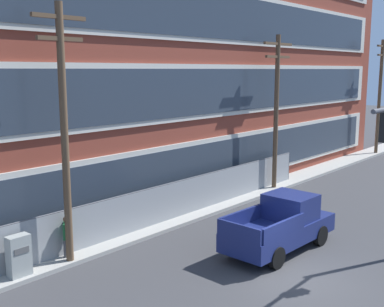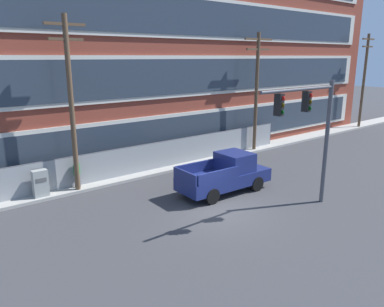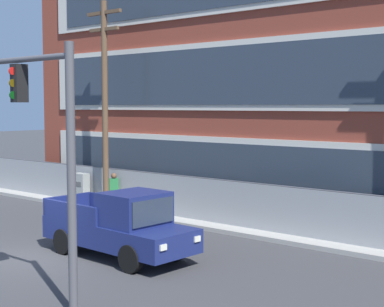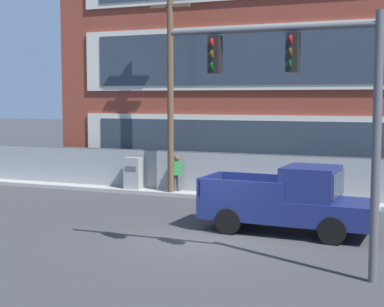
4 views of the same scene
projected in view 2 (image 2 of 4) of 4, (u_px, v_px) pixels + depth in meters
ground_plane at (220, 212)px, 17.53m from camera, size 160.00×160.00×0.00m
sidewalk_building_side at (139, 173)px, 23.07m from camera, size 80.00×1.70×0.16m
brick_mill_building at (181, 49)px, 30.71m from camera, size 37.42×11.39×15.36m
chain_link_fence at (123, 163)px, 22.20m from camera, size 26.87×0.06×1.86m
traffic_signal_mast at (311, 121)px, 16.90m from camera, size 5.02×0.43×6.01m
pickup_truck_navy at (226, 174)px, 19.96m from camera, size 5.33×2.20×2.08m
utility_pole_near_corner at (71, 100)px, 18.91m from camera, size 2.04×0.26×9.09m
utility_pole_midblock at (257, 87)px, 27.65m from camera, size 2.80×0.26×8.78m
utility_pole_far_east at (364, 78)px, 36.94m from camera, size 2.14×0.26×9.21m
electrical_cabinet at (41, 185)px, 18.94m from camera, size 0.74×0.43×1.55m
pedestrian_near_cabinet at (77, 173)px, 20.25m from camera, size 0.44×0.46×1.69m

